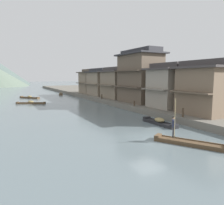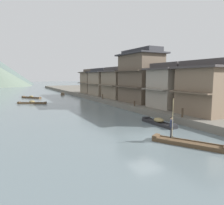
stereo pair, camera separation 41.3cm
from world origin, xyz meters
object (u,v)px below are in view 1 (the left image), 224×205
(house_waterfront_narrow, at_px, (117,83))
(house_waterfront_end, at_px, (92,81))
(boat_moored_second, at_px, (31,103))
(house_waterfront_nearest, at_px, (207,88))
(house_waterfront_tall, at_px, (140,76))
(boat_moored_far, at_px, (159,122))
(boat_moored_nearest, at_px, (61,94))
(mooring_post_dock_mid, at_px, (134,103))
(boat_moored_third, at_px, (30,98))
(boatman_person, at_px, (174,124))
(mooring_post_dock_far, at_px, (102,97))
(boat_foreground_poled, at_px, (190,143))
(house_waterfront_second, at_px, (169,86))
(mooring_post_dock_near, at_px, (183,113))
(house_waterfront_far, at_px, (101,82))

(house_waterfront_narrow, distance_m, house_waterfront_end, 14.27)
(boat_moored_second, xyz_separation_m, house_waterfront_nearest, (15.95, -25.18, 3.59))
(boat_moored_second, xyz_separation_m, house_waterfront_tall, (15.81, -12.26, 4.88))
(boat_moored_second, bearing_deg, boat_moored_far, -67.74)
(boat_moored_nearest, xyz_separation_m, mooring_post_dock_mid, (2.56, -32.19, 0.92))
(boat_moored_third, distance_m, boat_moored_far, 35.91)
(house_waterfront_tall, bearing_deg, boatman_person, -117.50)
(house_waterfront_narrow, height_order, mooring_post_dock_far, house_waterfront_narrow)
(boat_moored_third, xyz_separation_m, house_waterfront_end, (15.39, -0.84, 3.57))
(boat_moored_nearest, bearing_deg, mooring_post_dock_far, -83.07)
(boat_foreground_poled, height_order, boat_moored_far, boat_moored_far)
(boatman_person, distance_m, house_waterfront_second, 13.91)
(house_waterfront_tall, distance_m, mooring_post_dock_near, 13.97)
(boat_moored_third, height_order, boat_moored_far, boat_moored_far)
(boat_moored_third, xyz_separation_m, house_waterfront_second, (14.89, -29.70, 3.59))
(house_waterfront_nearest, height_order, mooring_post_dock_far, house_waterfront_nearest)
(house_waterfront_narrow, bearing_deg, house_waterfront_second, -89.37)
(boat_moored_second, height_order, house_waterfront_second, house_waterfront_second)
(house_waterfront_end, bearing_deg, boat_moored_far, -100.80)
(house_waterfront_second, bearing_deg, house_waterfront_far, 90.23)
(boat_moored_third, distance_m, house_waterfront_tall, 27.60)
(boat_moored_third, xyz_separation_m, house_waterfront_nearest, (14.93, -35.71, 3.58))
(boat_moored_nearest, bearing_deg, boat_moored_second, -120.98)
(boat_moored_third, xyz_separation_m, mooring_post_dock_near, (11.29, -35.75, 1.05))
(house_waterfront_tall, height_order, house_waterfront_narrow, house_waterfront_tall)
(boat_moored_second, height_order, house_waterfront_narrow, house_waterfront_narrow)
(boat_foreground_poled, distance_m, house_waterfront_second, 14.62)
(boatman_person, xyz_separation_m, house_waterfront_end, (9.56, 39.15, 2.34))
(house_waterfront_second, distance_m, mooring_post_dock_mid, 5.50)
(boat_foreground_poled, bearing_deg, house_waterfront_far, 76.22)
(boatman_person, height_order, mooring_post_dock_near, boatman_person)
(boatman_person, xyz_separation_m, mooring_post_dock_far, (5.45, 24.64, -0.20))
(boat_foreground_poled, xyz_separation_m, house_waterfront_nearest, (8.44, 5.39, 3.64))
(house_waterfront_far, bearing_deg, boat_moored_nearest, 115.07)
(boatman_person, relative_size, house_waterfront_far, 0.40)
(boat_foreground_poled, height_order, house_waterfront_nearest, house_waterfront_nearest)
(house_waterfront_end, bearing_deg, house_waterfront_nearest, -90.75)
(boat_moored_nearest, distance_m, boat_moored_third, 10.43)
(house_waterfront_nearest, distance_m, house_waterfront_second, 6.01)
(boat_moored_nearest, xyz_separation_m, boat_moored_second, (-9.74, -16.23, -0.06))
(boat_moored_third, height_order, mooring_post_dock_far, mooring_post_dock_far)
(boat_moored_nearest, height_order, boat_moored_second, boat_moored_nearest)
(boat_moored_third, xyz_separation_m, house_waterfront_tall, (14.80, -22.78, 4.86))
(house_waterfront_tall, distance_m, house_waterfront_narrow, 7.79)
(mooring_post_dock_mid, relative_size, mooring_post_dock_far, 0.85)
(boat_moored_second, relative_size, house_waterfront_narrow, 0.69)
(boat_moored_nearest, bearing_deg, mooring_post_dock_mid, -85.45)
(house_waterfront_far, bearing_deg, house_waterfront_end, 84.68)
(mooring_post_dock_near, height_order, mooring_post_dock_mid, mooring_post_dock_near)
(boat_moored_nearest, xyz_separation_m, house_waterfront_nearest, (6.20, -41.42, 3.54))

